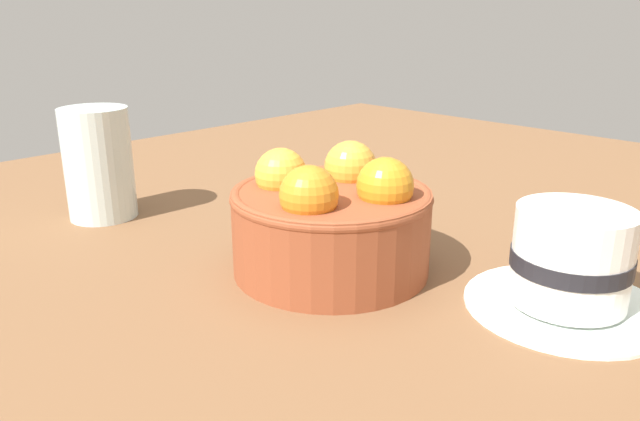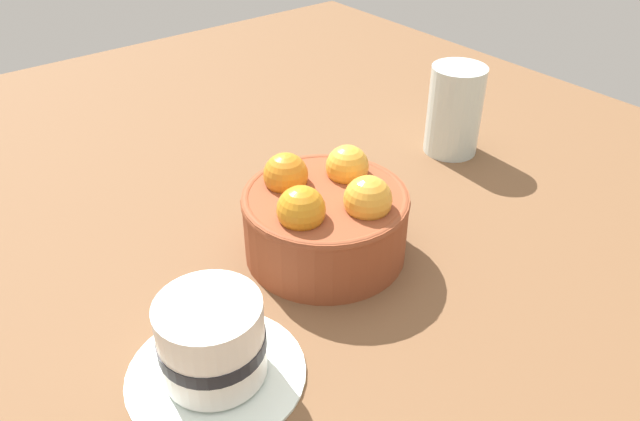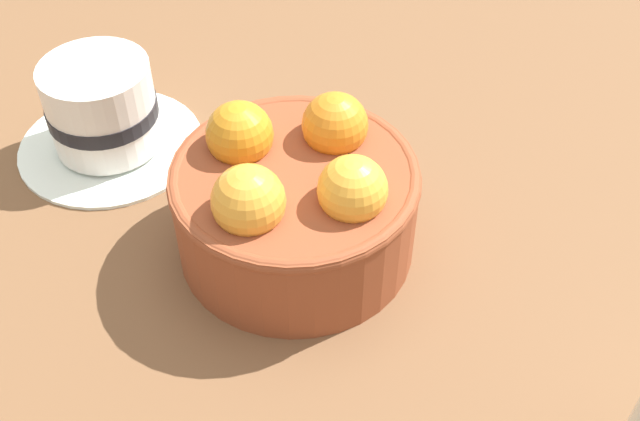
# 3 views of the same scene
# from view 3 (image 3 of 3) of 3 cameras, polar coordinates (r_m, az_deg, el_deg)

# --- Properties ---
(ground_plane) EXTENTS (1.41, 1.17, 0.04)m
(ground_plane) POSITION_cam_3_polar(r_m,az_deg,el_deg) (0.55, -1.69, -4.03)
(ground_plane) COLOR brown
(terracotta_bowl) EXTENTS (0.16, 0.16, 0.10)m
(terracotta_bowl) POSITION_cam_3_polar(r_m,az_deg,el_deg) (0.51, -1.86, 0.82)
(terracotta_bowl) COLOR brown
(terracotta_bowl) RESTS_ON ground_plane
(coffee_cup) EXTENTS (0.14, 0.14, 0.07)m
(coffee_cup) POSITION_cam_3_polar(r_m,az_deg,el_deg) (0.61, -15.67, 6.92)
(coffee_cup) COLOR white
(coffee_cup) RESTS_ON ground_plane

